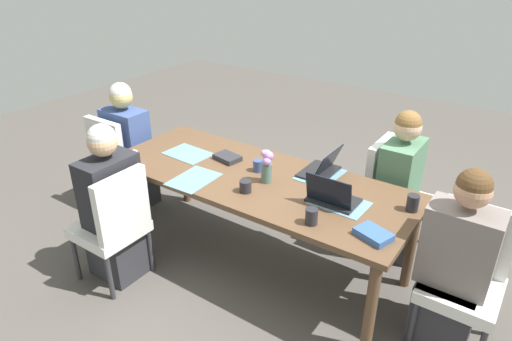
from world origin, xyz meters
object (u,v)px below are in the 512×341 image
at_px(coffee_mug_near_right, 258,166).
at_px(book_blue_cover, 373,234).
at_px(chair_far_left_far, 114,222).
at_px(person_head_left_right_near, 453,271).
at_px(laptop_near_left_near, 322,169).
at_px(coffee_mug_near_left, 413,203).
at_px(chair_head_left_right_near, 466,271).
at_px(book_red_cover, 227,158).
at_px(coffee_mug_centre_right, 245,186).
at_px(chair_near_left_near, 390,191).
at_px(person_near_left_near, 397,193).
at_px(chair_head_right_left_mid, 118,158).
at_px(flower_vase, 267,165).
at_px(laptop_head_left_right_near, 332,197).
at_px(coffee_mug_far_left, 133,158).
at_px(dining_table, 256,185).
at_px(person_head_right_left_mid, 129,154).
at_px(coffee_mug_centre_left, 311,216).
at_px(person_far_left_far, 114,212).

height_order(coffee_mug_near_right, book_blue_cover, coffee_mug_near_right).
bearing_deg(chair_far_left_far, person_head_left_right_near, -160.00).
xyz_separation_m(laptop_near_left_near, coffee_mug_near_left, (-0.71, 0.13, 0.01)).
bearing_deg(chair_head_left_right_near, book_red_cover, -0.98).
bearing_deg(coffee_mug_near_right, coffee_mug_centre_right, 109.54).
distance_m(chair_near_left_near, person_near_left_near, 0.10).
bearing_deg(chair_head_right_left_mid, coffee_mug_near_left, -175.17).
xyz_separation_m(chair_far_left_far, coffee_mug_near_left, (-1.76, -0.94, 0.29)).
relative_size(flower_vase, laptop_head_left_right_near, 0.76).
height_order(person_near_left_near, coffee_mug_far_left, person_near_left_near).
bearing_deg(person_head_left_right_near, coffee_mug_far_left, 8.78).
height_order(dining_table, laptop_head_left_right_near, laptop_head_left_right_near).
relative_size(person_head_right_left_mid, flower_vase, 4.92).
height_order(person_near_left_near, book_blue_cover, person_near_left_near).
xyz_separation_m(dining_table, flower_vase, (-0.11, 0.02, 0.21)).
xyz_separation_m(laptop_near_left_near, coffee_mug_far_left, (1.27, 0.66, 0.01)).
distance_m(flower_vase, coffee_mug_centre_left, 0.60).
bearing_deg(coffee_mug_near_right, chair_head_right_left_mid, 4.78).
height_order(person_head_left_right_near, coffee_mug_centre_right, person_head_left_right_near).
relative_size(laptop_head_left_right_near, coffee_mug_near_left, 2.94).
xyz_separation_m(person_head_right_left_mid, person_far_left_far, (-0.68, 0.74, 0.00)).
distance_m(chair_head_right_left_mid, coffee_mug_centre_left, 2.17).
distance_m(person_head_left_right_near, book_red_cover, 1.78).
height_order(chair_far_left_far, person_far_left_far, person_far_left_far).
distance_m(person_near_left_near, coffee_mug_centre_right, 1.24).
height_order(chair_far_left_far, book_red_cover, chair_far_left_far).
xyz_separation_m(person_head_right_left_mid, book_blue_cover, (-2.43, 0.28, 0.23)).
height_order(person_near_left_near, laptop_head_left_right_near, person_near_left_near).
height_order(person_head_left_right_near, book_red_cover, person_head_left_right_near).
relative_size(person_near_left_near, book_blue_cover, 5.97).
xyz_separation_m(person_near_left_near, person_far_left_far, (1.59, 1.42, 0.00)).
xyz_separation_m(person_head_left_right_near, coffee_mug_centre_right, (1.35, 0.23, 0.25)).
height_order(person_far_left_far, book_blue_cover, person_far_left_far).
height_order(chair_near_left_near, laptop_near_left_near, laptop_near_left_near).
bearing_deg(chair_near_left_near, person_near_left_near, 141.24).
height_order(chair_far_left_far, coffee_mug_centre_left, chair_far_left_far).
distance_m(flower_vase, laptop_head_left_right_near, 0.52).
height_order(coffee_mug_far_left, book_blue_cover, coffee_mug_far_left).
xyz_separation_m(person_far_left_far, book_red_cover, (-0.41, -0.81, 0.23)).
bearing_deg(person_head_right_left_mid, book_red_cover, -176.24).
relative_size(chair_far_left_far, coffee_mug_far_left, 8.95).
bearing_deg(person_far_left_far, laptop_head_left_right_near, -153.95).
bearing_deg(chair_far_left_far, book_red_cover, -111.24).
xyz_separation_m(laptop_near_left_near, coffee_mug_centre_right, (0.30, 0.53, -0.00)).
bearing_deg(coffee_mug_centre_right, coffee_mug_near_left, -158.19).
height_order(chair_near_left_near, laptop_head_left_right_near, laptop_head_left_right_near).
height_order(book_red_cover, book_blue_cover, book_blue_cover).
bearing_deg(person_head_right_left_mid, chair_head_right_left_mid, 51.24).
xyz_separation_m(book_red_cover, book_blue_cover, (-1.34, 0.35, 0.00)).
bearing_deg(coffee_mug_near_right, person_far_left_far, 47.52).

